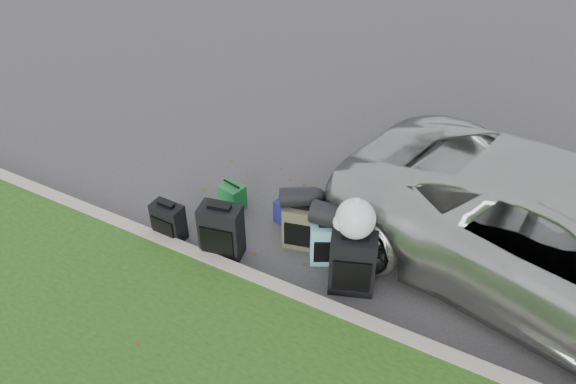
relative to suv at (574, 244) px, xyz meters
The scene contains 13 objects.
ground 3.47m from the suv, 169.62° to the right, with size 120.00×120.00×0.00m, color #383535.
curb 3.76m from the suv, 154.19° to the right, with size 120.00×0.18×0.15m, color #9E937F.
suv is the anchor object (origin of this frame).
suitcase_small_black 4.91m from the suv, 163.32° to the right, with size 0.43×0.23×0.53m, color black.
suitcase_large_black_left 4.12m from the suv, 161.02° to the right, with size 0.52×0.31×0.75m, color black.
suitcase_olive 3.20m from the suv, 167.41° to the right, with size 0.45×0.28×0.61m, color #3F3C2A.
suitcase_teal 2.82m from the suv, 163.02° to the right, with size 0.40×0.24×0.57m, color #5DAEB4.
suitcase_large_black_right 2.48m from the suv, 153.35° to the right, with size 0.53×0.32×0.80m, color black.
tote_green 4.37m from the suv, behind, with size 0.33×0.26×0.37m, color #186F2F.
tote_navy 3.54m from the suv, behind, with size 0.31×0.25×0.33m, color navy.
duffel_left 3.22m from the suv, 168.04° to the right, with size 0.25×0.25×0.47m, color black.
duffel_right 2.73m from the suv, 163.40° to the right, with size 0.30×0.30×0.53m, color black.
trash_bag 2.47m from the suv, 154.76° to the right, with size 0.46×0.46×0.46m, color white.
Camera 1 is at (2.76, -5.03, 5.00)m, focal length 35.00 mm.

